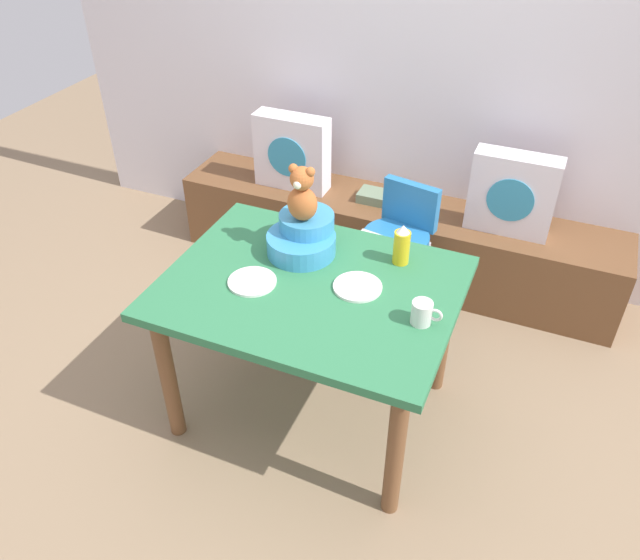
% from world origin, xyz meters
% --- Properties ---
extents(ground_plane, '(8.00, 8.00, 0.00)m').
position_xyz_m(ground_plane, '(0.00, 0.00, 0.00)').
color(ground_plane, '#8C7256').
extents(back_wall, '(4.40, 0.10, 2.60)m').
position_xyz_m(back_wall, '(0.00, 1.48, 1.30)').
color(back_wall, silver).
rests_on(back_wall, ground_plane).
extents(window_bench, '(2.60, 0.44, 0.46)m').
position_xyz_m(window_bench, '(0.00, 1.21, 0.23)').
color(window_bench, brown).
rests_on(window_bench, ground_plane).
extents(pillow_floral_left, '(0.44, 0.15, 0.44)m').
position_xyz_m(pillow_floral_left, '(-0.64, 1.19, 0.68)').
color(pillow_floral_left, silver).
rests_on(pillow_floral_left, window_bench).
extents(pillow_floral_right, '(0.44, 0.15, 0.44)m').
position_xyz_m(pillow_floral_right, '(0.63, 1.19, 0.68)').
color(pillow_floral_right, silver).
rests_on(pillow_floral_right, window_bench).
extents(book_stack, '(0.20, 0.14, 0.06)m').
position_xyz_m(book_stack, '(-0.12, 1.21, 0.49)').
color(book_stack, slate).
rests_on(book_stack, window_bench).
extents(dining_table, '(1.20, 0.92, 0.74)m').
position_xyz_m(dining_table, '(0.00, 0.00, 0.63)').
color(dining_table, '#2D7247').
rests_on(dining_table, ground_plane).
extents(highchair, '(0.38, 0.49, 0.79)m').
position_xyz_m(highchair, '(0.14, 0.77, 0.52)').
color(highchair, '#2672B2').
rests_on(highchair, ground_plane).
extents(infant_seat_teal, '(0.30, 0.33, 0.16)m').
position_xyz_m(infant_seat_teal, '(-0.13, 0.21, 0.81)').
color(infant_seat_teal, '#388CC1').
rests_on(infant_seat_teal, dining_table).
extents(teddy_bear, '(0.13, 0.12, 0.25)m').
position_xyz_m(teddy_bear, '(-0.13, 0.21, 1.02)').
color(teddy_bear, '#B45E2C').
rests_on(teddy_bear, infant_seat_teal).
extents(ketchup_bottle, '(0.07, 0.07, 0.18)m').
position_xyz_m(ketchup_bottle, '(0.29, 0.29, 0.83)').
color(ketchup_bottle, gold).
rests_on(ketchup_bottle, dining_table).
extents(coffee_mug, '(0.12, 0.08, 0.09)m').
position_xyz_m(coffee_mug, '(0.48, -0.06, 0.79)').
color(coffee_mug, silver).
rests_on(coffee_mug, dining_table).
extents(dinner_plate_near, '(0.20, 0.20, 0.01)m').
position_xyz_m(dinner_plate_near, '(0.19, 0.05, 0.75)').
color(dinner_plate_near, white).
rests_on(dinner_plate_near, dining_table).
extents(dinner_plate_far, '(0.20, 0.20, 0.01)m').
position_xyz_m(dinner_plate_far, '(-0.22, -0.09, 0.75)').
color(dinner_plate_far, white).
rests_on(dinner_plate_far, dining_table).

